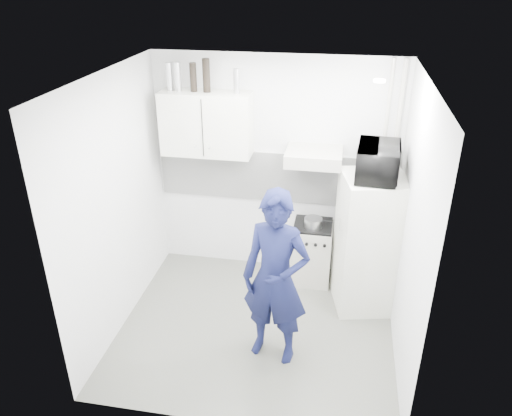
# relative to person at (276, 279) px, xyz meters

# --- Properties ---
(floor) EXTENTS (2.80, 2.80, 0.00)m
(floor) POSITION_rel_person_xyz_m (-0.24, 0.34, -0.87)
(floor) COLOR #5A5C52
(floor) RESTS_ON ground
(ceiling) EXTENTS (2.80, 2.80, 0.00)m
(ceiling) POSITION_rel_person_xyz_m (-0.24, 0.34, 1.73)
(ceiling) COLOR white
(ceiling) RESTS_ON wall_back
(wall_back) EXTENTS (2.80, 0.00, 2.80)m
(wall_back) POSITION_rel_person_xyz_m (-0.24, 1.59, 0.43)
(wall_back) COLOR white
(wall_back) RESTS_ON floor
(wall_left) EXTENTS (0.00, 2.60, 2.60)m
(wall_left) POSITION_rel_person_xyz_m (-1.64, 0.34, 0.43)
(wall_left) COLOR white
(wall_left) RESTS_ON floor
(wall_right) EXTENTS (0.00, 2.60, 2.60)m
(wall_right) POSITION_rel_person_xyz_m (1.16, 0.34, 0.43)
(wall_right) COLOR white
(wall_right) RESTS_ON floor
(person) EXTENTS (0.70, 0.53, 1.73)m
(person) POSITION_rel_person_xyz_m (0.00, 0.00, 0.00)
(person) COLOR #101438
(person) RESTS_ON floor
(stove) EXTENTS (0.45, 0.45, 0.72)m
(stove) POSITION_rel_person_xyz_m (0.25, 1.34, -0.51)
(stove) COLOR #B9B6A7
(stove) RESTS_ON floor
(fridge) EXTENTS (0.75, 0.75, 1.53)m
(fridge) POSITION_rel_person_xyz_m (0.86, 0.98, -0.10)
(fridge) COLOR white
(fridge) RESTS_ON floor
(stove_top) EXTENTS (0.43, 0.43, 0.03)m
(stove_top) POSITION_rel_person_xyz_m (0.25, 1.34, -0.13)
(stove_top) COLOR black
(stove_top) RESTS_ON stove
(saucepan) EXTENTS (0.20, 0.20, 0.11)m
(saucepan) POSITION_rel_person_xyz_m (0.25, 1.27, -0.06)
(saucepan) COLOR silver
(saucepan) RESTS_ON stove_top
(microwave) EXTENTS (0.63, 0.45, 0.33)m
(microwave) POSITION_rel_person_xyz_m (0.86, 0.98, 0.83)
(microwave) COLOR black
(microwave) RESTS_ON fridge
(bottle_a) EXTENTS (0.07, 0.07, 0.30)m
(bottle_a) POSITION_rel_person_xyz_m (-1.38, 1.41, 1.48)
(bottle_a) COLOR silver
(bottle_a) RESTS_ON upper_cabinet
(bottle_b) EXTENTS (0.08, 0.08, 0.30)m
(bottle_b) POSITION_rel_person_xyz_m (-1.29, 1.41, 1.49)
(bottle_b) COLOR silver
(bottle_b) RESTS_ON upper_cabinet
(bottle_c) EXTENTS (0.07, 0.07, 0.30)m
(bottle_c) POSITION_rel_person_xyz_m (-1.11, 1.41, 1.49)
(bottle_c) COLOR black
(bottle_c) RESTS_ON upper_cabinet
(bottle_d) EXTENTS (0.08, 0.08, 0.35)m
(bottle_d) POSITION_rel_person_xyz_m (-0.97, 1.41, 1.51)
(bottle_d) COLOR black
(bottle_d) RESTS_ON upper_cabinet
(bottle_e) EXTENTS (0.06, 0.06, 0.26)m
(bottle_e) POSITION_rel_person_xyz_m (-0.64, 1.41, 1.46)
(bottle_e) COLOR silver
(bottle_e) RESTS_ON upper_cabinet
(upper_cabinet) EXTENTS (1.00, 0.35, 0.70)m
(upper_cabinet) POSITION_rel_person_xyz_m (-0.99, 1.41, 0.98)
(upper_cabinet) COLOR white
(upper_cabinet) RESTS_ON wall_back
(range_hood) EXTENTS (0.60, 0.50, 0.14)m
(range_hood) POSITION_rel_person_xyz_m (0.21, 1.34, 0.70)
(range_hood) COLOR #B9B6A7
(range_hood) RESTS_ON wall_back
(backsplash) EXTENTS (2.74, 0.03, 0.60)m
(backsplash) POSITION_rel_person_xyz_m (-0.24, 1.57, 0.33)
(backsplash) COLOR white
(backsplash) RESTS_ON wall_back
(pipe_a) EXTENTS (0.05, 0.05, 2.60)m
(pipe_a) POSITION_rel_person_xyz_m (1.06, 1.51, 0.43)
(pipe_a) COLOR #B9B6A7
(pipe_a) RESTS_ON floor
(pipe_b) EXTENTS (0.04, 0.04, 2.60)m
(pipe_b) POSITION_rel_person_xyz_m (0.94, 1.51, 0.43)
(pipe_b) COLOR #B9B6A7
(pipe_b) RESTS_ON floor
(ceiling_spot_fixture) EXTENTS (0.10, 0.10, 0.02)m
(ceiling_spot_fixture) POSITION_rel_person_xyz_m (0.76, 0.54, 1.70)
(ceiling_spot_fixture) COLOR white
(ceiling_spot_fixture) RESTS_ON ceiling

